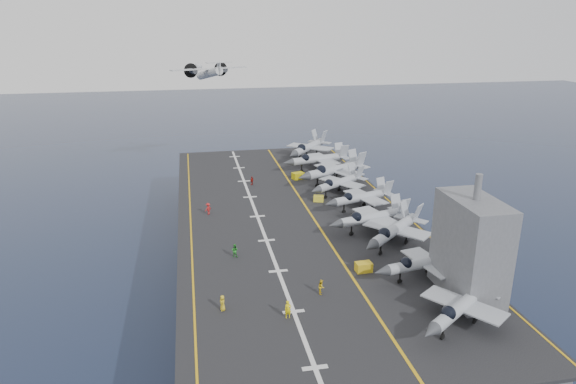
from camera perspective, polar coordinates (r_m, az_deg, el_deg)
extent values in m
plane|color=#142135|center=(91.10, 0.49, -8.57)|extent=(500.00, 500.00, 0.00)
cube|color=#56595E|center=(88.93, 0.50, -5.70)|extent=(36.00, 90.00, 10.00)
cube|color=black|center=(86.91, 0.51, -2.58)|extent=(38.00, 92.00, 0.40)
cube|color=gold|center=(87.44, 2.43, -2.30)|extent=(0.35, 90.00, 0.02)
cube|color=silver|center=(85.91, -3.42, -2.71)|extent=(0.50, 90.00, 0.02)
cube|color=gold|center=(85.29, -10.77, -3.19)|extent=(0.25, 90.00, 0.02)
cube|color=gold|center=(92.11, 11.86, -1.60)|extent=(0.25, 90.00, 0.02)
imported|color=gold|center=(59.61, -7.29, -12.13)|extent=(0.95, 1.24, 1.85)
imported|color=yellow|center=(57.78, 0.00, -12.91)|extent=(1.28, 0.88, 2.07)
imported|color=#258D28|center=(71.69, -5.95, -6.48)|extent=(1.35, 1.15, 1.90)
imported|color=#B21919|center=(87.43, -8.86, -1.84)|extent=(1.43, 1.37, 1.99)
imported|color=#9E1009|center=(102.10, -4.02, 1.28)|extent=(1.21, 1.21, 1.71)
imported|color=yellow|center=(62.51, 3.73, -10.46)|extent=(1.00, 1.25, 1.82)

